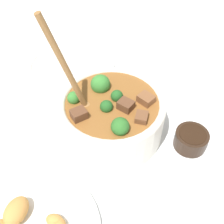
% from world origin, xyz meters
% --- Properties ---
extents(ground_plane, '(4.00, 4.00, 0.00)m').
position_xyz_m(ground_plane, '(0.00, 0.00, 0.00)').
color(ground_plane, silver).
extents(stew_bowl, '(0.23, 0.23, 0.30)m').
position_xyz_m(stew_bowl, '(0.00, 0.00, 0.06)').
color(stew_bowl, white).
rests_on(stew_bowl, ground_plane).
extents(condiment_bowl, '(0.07, 0.07, 0.04)m').
position_xyz_m(condiment_bowl, '(-0.18, 0.01, 0.02)').
color(condiment_bowl, black).
rests_on(condiment_bowl, ground_plane).
extents(empty_plate, '(0.25, 0.25, 0.02)m').
position_xyz_m(empty_plate, '(0.16, -0.21, 0.01)').
color(empty_plate, white).
rests_on(empty_plate, ground_plane).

